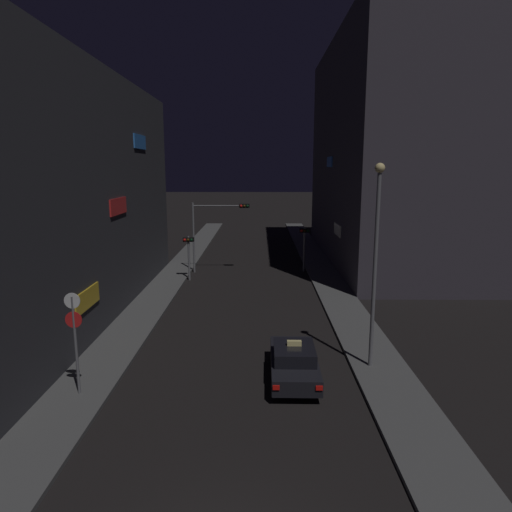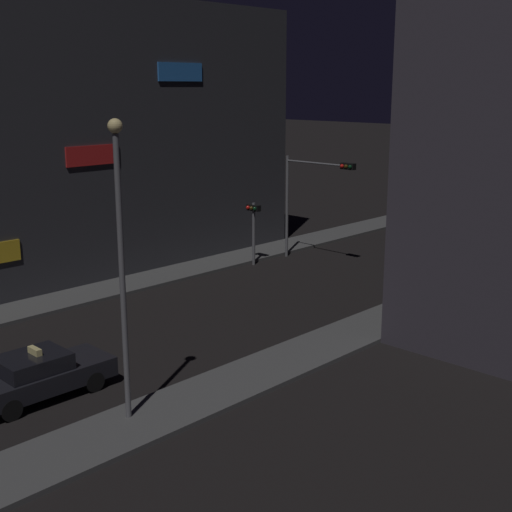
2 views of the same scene
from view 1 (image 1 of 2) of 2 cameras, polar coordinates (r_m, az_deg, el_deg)
The scene contains 10 objects.
sidewalk_left at distance 38.02m, azimuth -9.66°, elevation -1.60°, with size 2.37×60.98×0.16m, color #4C4C4C.
sidewalk_right at distance 37.76m, azimuth 8.09°, elevation -1.63°, with size 2.37×60.98×0.16m, color #4C4C4C.
building_facade_left at distance 28.04m, azimuth -25.61°, elevation 6.72°, with size 8.86×26.55×13.39m.
building_facade_right at distance 42.59m, azimuth 16.06°, elevation 12.25°, with size 10.04×26.13×19.02m.
taxi at distance 18.54m, azimuth 4.75°, elevation -12.99°, with size 1.86×4.47×1.62m.
traffic_light_overhead at distance 36.09m, azimuth -5.21°, elevation 4.21°, with size 4.52×0.42×5.57m.
traffic_light_left_kerb at distance 33.95m, azimuth -8.41°, elevation 0.94°, with size 0.80×0.42×3.32m.
traffic_light_right_kerb at distance 36.66m, azimuth 6.06°, elevation 2.01°, with size 0.80×0.42×3.58m.
sign_pole_left at distance 17.68m, azimuth -21.69°, elevation -8.97°, with size 0.60×0.10×3.80m.
street_lamp_near_block at distance 18.70m, azimuth 14.73°, elevation 0.73°, with size 0.39×0.39×8.28m.
Camera 1 is at (0.82, -8.03, 8.25)m, focal length 32.03 mm.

